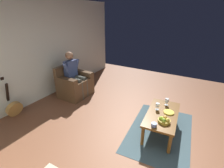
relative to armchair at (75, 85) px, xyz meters
name	(u,v)px	position (x,y,z in m)	size (l,w,h in m)	color
ground_plane	(149,130)	(0.43, 2.40, -0.33)	(7.36, 7.36, 0.00)	brown
wall_back	(40,51)	(0.43, -0.70, 0.98)	(6.24, 0.06, 2.61)	silver
rug	(160,131)	(0.36, 2.59, -0.33)	(1.82, 1.17, 0.01)	#3A4F56
armchair	(75,85)	(0.00, 0.00, 0.00)	(0.85, 0.71, 0.89)	#4F3723
person_seated	(74,73)	(0.00, 0.03, 0.36)	(0.61, 0.58, 1.27)	#3A4A79
coffee_table	(162,116)	(0.36, 2.59, 0.04)	(1.16, 0.66, 0.43)	brown
guitar	(14,107)	(1.51, -0.50, -0.12)	(0.36, 0.33, 0.94)	#B58341
wine_glass_near	(157,105)	(0.27, 2.46, 0.19)	(0.07, 0.07, 0.14)	silver
wine_glass_far	(167,101)	(0.00, 2.58, 0.20)	(0.07, 0.07, 0.15)	silver
fruit_bowl	(164,120)	(0.62, 2.69, 0.14)	(0.22, 0.22, 0.11)	olive
decorative_dish	(169,112)	(0.27, 2.69, 0.11)	(0.20, 0.20, 0.02)	gold
candle_jar	(154,125)	(0.83, 2.57, 0.13)	(0.10, 0.10, 0.06)	slate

